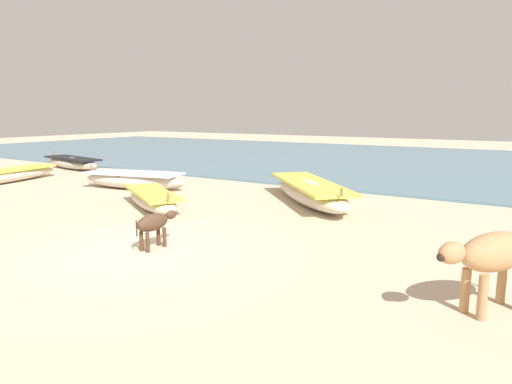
% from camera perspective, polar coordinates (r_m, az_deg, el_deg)
% --- Properties ---
extents(ground, '(80.00, 80.00, 0.00)m').
position_cam_1_polar(ground, '(8.47, -14.85, -7.33)').
color(ground, beige).
extents(sea_water, '(60.00, 20.00, 0.08)m').
position_cam_1_polar(sea_water, '(24.33, 18.04, 3.70)').
color(sea_water, slate).
rests_on(sea_water, ground).
extents(fishing_boat_0, '(3.83, 1.92, 0.75)m').
position_cam_1_polar(fishing_boat_0, '(15.47, -15.05, 1.52)').
color(fishing_boat_0, beige).
rests_on(fishing_boat_0, ground).
extents(fishing_boat_1, '(4.26, 4.37, 0.79)m').
position_cam_1_polar(fishing_boat_1, '(12.64, 6.82, 0.06)').
color(fishing_boat_1, beige).
rests_on(fishing_boat_1, ground).
extents(fishing_boat_3, '(4.07, 1.70, 0.70)m').
position_cam_1_polar(fishing_boat_3, '(21.92, -22.05, 3.45)').
color(fishing_boat_3, beige).
rests_on(fishing_boat_3, ground).
extents(fishing_boat_5, '(3.27, 2.44, 0.63)m').
position_cam_1_polar(fishing_boat_5, '(12.20, -12.87, -0.84)').
color(fishing_boat_5, beige).
rests_on(fishing_boat_5, ground).
extents(cow_adult_tan, '(1.10, 1.45, 1.02)m').
position_cam_1_polar(cow_adult_tan, '(6.33, 27.56, -7.06)').
color(cow_adult_tan, tan).
rests_on(cow_adult_tan, ground).
extents(calf_far_dark, '(0.30, 1.01, 0.65)m').
position_cam_1_polar(calf_far_dark, '(8.51, -12.68, -3.86)').
color(calf_far_dark, '#4C3323').
rests_on(calf_far_dark, ground).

